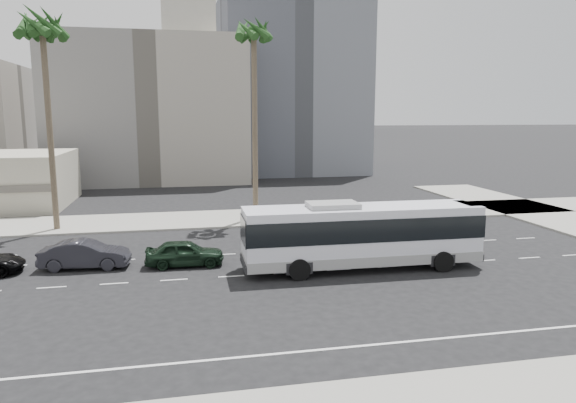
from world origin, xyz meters
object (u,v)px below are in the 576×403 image
object	(u,v)px
car_b	(85,254)
palm_near	(254,36)
palm_mid	(42,33)
city_bus	(362,234)
car_a	(185,253)

from	to	relation	value
car_b	palm_near	distance (m)	21.38
palm_near	palm_mid	size ratio (longest dim) A/B	1.02
car_b	palm_mid	xyz separation A→B (m)	(-3.73, 10.55, 13.37)
city_bus	palm_near	world-z (taller)	palm_near
car_a	car_b	world-z (taller)	car_b
car_b	palm_near	size ratio (longest dim) A/B	0.30
city_bus	car_a	xyz separation A→B (m)	(-9.72, 2.52, -1.25)
city_bus	car_a	distance (m)	10.12
car_b	palm_mid	bearing A→B (deg)	24.58
city_bus	car_b	size ratio (longest dim) A/B	2.75
city_bus	palm_mid	xyz separation A→B (m)	(-18.96, 13.73, 12.16)
palm_near	palm_mid	bearing A→B (deg)	-175.40
city_bus	palm_mid	size ratio (longest dim) A/B	0.84
city_bus	palm_near	distance (m)	19.90
car_a	car_b	bearing A→B (deg)	85.70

